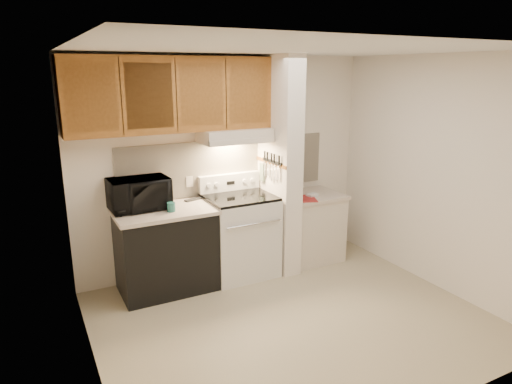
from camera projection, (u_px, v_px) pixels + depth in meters
floor at (292, 318)px, 4.42m from camera, size 3.60×3.60×0.00m
ceiling at (298, 49)px, 3.78m from camera, size 3.60×3.60×0.00m
wall_back at (227, 165)px, 5.39m from camera, size 3.60×2.50×0.02m
wall_left at (84, 224)px, 3.30m from camera, size 0.02×3.00×2.50m
wall_right at (437, 174)px, 4.90m from camera, size 0.02×3.00×2.50m
backsplash at (227, 166)px, 5.38m from camera, size 2.60×0.02×0.63m
range_body at (240, 236)px, 5.30m from camera, size 0.76×0.65×0.92m
oven_window at (253, 242)px, 5.01m from camera, size 0.50×0.01×0.30m
oven_handle at (254, 224)px, 4.92m from camera, size 0.65×0.02×0.02m
cooktop at (240, 197)px, 5.17m from camera, size 0.74×0.64×0.03m
range_backguard at (229, 182)px, 5.39m from camera, size 0.76×0.08×0.20m
range_display at (231, 183)px, 5.35m from camera, size 0.10×0.01×0.04m
range_knob_left_outer at (209, 186)px, 5.22m from camera, size 0.05×0.02×0.05m
range_knob_left_inner at (217, 185)px, 5.27m from camera, size 0.05×0.02×0.05m
range_knob_right_inner at (245, 181)px, 5.43m from camera, size 0.05×0.02×0.05m
range_knob_right_outer at (252, 180)px, 5.47m from camera, size 0.05×0.02×0.05m
dishwasher_front at (166, 252)px, 4.92m from camera, size 1.00×0.63×0.87m
left_countertop at (164, 211)px, 4.80m from camera, size 1.04×0.67×0.04m
spoon_rest at (193, 199)px, 5.14m from camera, size 0.22×0.12×0.01m
teal_jar at (171, 207)px, 4.72m from camera, size 0.10×0.10×0.10m
outlet at (190, 182)px, 5.19m from camera, size 0.08×0.01×0.12m
microwave at (139, 194)px, 4.77m from camera, size 0.62×0.44×0.33m
partition_pillar at (279, 166)px, 5.31m from camera, size 0.22×0.70×2.50m
pillar_trim at (271, 163)px, 5.25m from camera, size 0.01×0.70×0.04m
knife_strip at (272, 162)px, 5.20m from camera, size 0.02×0.42×0.04m
knife_blade_a at (278, 173)px, 5.08m from camera, size 0.01×0.03×0.16m
knife_handle_a at (279, 160)px, 5.03m from camera, size 0.02×0.02×0.10m
knife_blade_b at (275, 173)px, 5.15m from camera, size 0.01×0.04×0.18m
knife_handle_b at (274, 158)px, 5.12m from camera, size 0.02×0.02×0.10m
knife_blade_c at (272, 172)px, 5.21m from camera, size 0.01×0.04×0.20m
knife_handle_c at (272, 157)px, 5.18m from camera, size 0.02×0.02×0.10m
knife_blade_d at (268, 169)px, 5.28m from camera, size 0.01×0.04×0.16m
knife_handle_d at (268, 156)px, 5.26m from camera, size 0.02×0.02×0.10m
knife_blade_e at (264, 169)px, 5.36m from camera, size 0.01×0.04×0.18m
knife_handle_e at (265, 155)px, 5.32m from camera, size 0.02×0.02×0.10m
oven_mitt at (262, 172)px, 5.43m from camera, size 0.03×0.09×0.21m
right_cab_base at (310, 228)px, 5.74m from camera, size 0.70×0.60×0.81m
right_countertop at (311, 196)px, 5.63m from camera, size 0.74×0.64×0.04m
red_folder at (305, 198)px, 5.41m from camera, size 0.33×0.38×0.01m
white_box at (312, 195)px, 5.51m from camera, size 0.15×0.12×0.04m
range_hood at (234, 135)px, 5.10m from camera, size 0.78×0.44×0.15m
hood_lip at (243, 142)px, 4.93m from camera, size 0.78×0.04×0.06m
upper_cabinets at (172, 95)px, 4.71m from camera, size 2.18×0.33×0.77m
cab_door_a at (91, 97)px, 4.21m from camera, size 0.46×0.01×0.63m
cab_gap_a at (121, 97)px, 4.33m from camera, size 0.01×0.01×0.73m
cab_door_b at (149, 96)px, 4.46m from camera, size 0.46×0.01×0.63m
cab_gap_b at (176, 95)px, 4.58m from camera, size 0.01×0.01×0.73m
cab_door_c at (202, 95)px, 4.70m from camera, size 0.46×0.01×0.63m
cab_gap_c at (226, 94)px, 4.82m from camera, size 0.01×0.01×0.73m
cab_door_d at (249, 93)px, 4.94m from camera, size 0.46×0.01×0.63m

